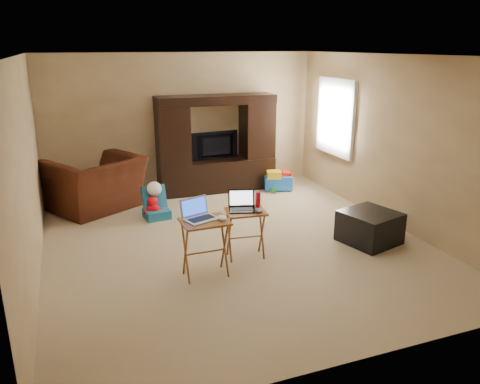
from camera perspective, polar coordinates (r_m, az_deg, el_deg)
name	(u,v)px	position (r m, az deg, el deg)	size (l,w,h in m)	color
floor	(235,243)	(6.52, -0.62, -6.22)	(5.50, 5.50, 0.00)	tan
ceiling	(234,55)	(5.97, -0.70, 16.33)	(5.50, 5.50, 0.00)	silver
wall_back	(183,123)	(8.71, -6.91, 8.33)	(5.00, 5.00, 0.00)	tan
wall_front	(355,229)	(3.77, 13.81, -4.42)	(5.00, 5.00, 0.00)	tan
wall_left	(26,172)	(5.79, -24.61, 2.18)	(5.50, 5.50, 0.00)	tan
wall_right	(393,142)	(7.34, 18.11, 5.87)	(5.50, 5.50, 0.00)	tan
window_pane	(336,117)	(8.55, 11.66, 8.94)	(1.20, 1.20, 0.00)	white
window_frame	(335,117)	(8.54, 11.54, 8.94)	(0.06, 1.14, 1.34)	white
entertainment_center	(216,144)	(8.63, -2.90, 5.87)	(2.16, 0.54, 1.77)	black
television	(217,146)	(8.61, -2.84, 5.60)	(0.90, 0.12, 0.52)	black
recliner	(96,184)	(8.05, -17.13, 0.97)	(1.34, 1.17, 0.87)	#471F0F
child_rocker	(156,203)	(7.46, -10.17, -1.31)	(0.38, 0.43, 0.50)	#1A6692
plush_toy	(153,207)	(7.50, -10.56, -1.82)	(0.32, 0.27, 0.36)	red
push_toy	(278,180)	(8.80, 4.68, 1.45)	(0.52, 0.37, 0.39)	blue
ottoman	(370,227)	(6.71, 15.53, -4.15)	(0.68, 0.68, 0.44)	black
tray_table_left	(205,248)	(5.52, -4.26, -6.87)	(0.54, 0.43, 0.70)	#9C6225
tray_table_right	(246,234)	(5.98, 0.69, -5.16)	(0.49, 0.39, 0.64)	#A04D26
laptop_left	(201,210)	(5.36, -4.77, -2.22)	(0.37, 0.30, 0.24)	#B4B4B9
laptop_right	(242,202)	(5.83, 0.26, -1.17)	(0.33, 0.27, 0.24)	black
mouse_left	(222,218)	(5.36, -2.19, -3.20)	(0.09, 0.14, 0.06)	silver
mouse_right	(259,211)	(5.80, 2.33, -2.27)	(0.08, 0.13, 0.05)	#414046
water_bottle	(258,200)	(5.98, 2.21, -0.94)	(0.06, 0.06, 0.20)	red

